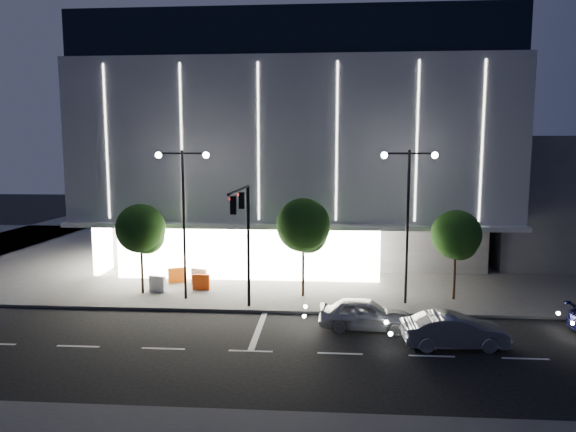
# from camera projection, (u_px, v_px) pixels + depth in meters

# --- Properties ---
(ground) EXTENTS (160.00, 160.00, 0.00)m
(ground) POSITION_uv_depth(u_px,v_px,m) (214.00, 338.00, 24.64)
(ground) COLOR black
(ground) RESTS_ON ground
(sidewalk_museum) EXTENTS (70.00, 40.00, 0.15)m
(sidewalk_museum) POSITION_uv_depth(u_px,v_px,m) (321.00, 246.00, 48.03)
(sidewalk_museum) COLOR #474747
(sidewalk_museum) RESTS_ON ground
(museum) EXTENTS (30.00, 25.80, 18.00)m
(museum) POSITION_uv_depth(u_px,v_px,m) (299.00, 147.00, 45.35)
(museum) COLOR #4C4C51
(museum) RESTS_ON ground
(annex_building) EXTENTS (16.00, 20.00, 10.00)m
(annex_building) POSITION_uv_depth(u_px,v_px,m) (556.00, 195.00, 45.93)
(annex_building) COLOR #4C4C51
(annex_building) RESTS_ON ground
(traffic_mast) EXTENTS (0.33, 5.89, 7.07)m
(traffic_mast) POSITION_uv_depth(u_px,v_px,m) (244.00, 225.00, 27.25)
(traffic_mast) COLOR black
(traffic_mast) RESTS_ON ground
(street_lamp_west) EXTENTS (3.16, 0.36, 9.00)m
(street_lamp_west) POSITION_uv_depth(u_px,v_px,m) (183.00, 202.00, 30.05)
(street_lamp_west) COLOR black
(street_lamp_west) RESTS_ON ground
(street_lamp_east) EXTENTS (3.16, 0.36, 9.00)m
(street_lamp_east) POSITION_uv_depth(u_px,v_px,m) (408.00, 204.00, 29.13)
(street_lamp_east) COLOR black
(street_lamp_east) RESTS_ON ground
(tree_left) EXTENTS (3.02, 3.02, 5.72)m
(tree_left) POSITION_uv_depth(u_px,v_px,m) (141.00, 231.00, 31.51)
(tree_left) COLOR black
(tree_left) RESTS_ON ground
(tree_mid) EXTENTS (3.25, 3.25, 6.15)m
(tree_mid) POSITION_uv_depth(u_px,v_px,m) (304.00, 228.00, 30.76)
(tree_mid) COLOR black
(tree_mid) RESTS_ON ground
(tree_right) EXTENTS (2.91, 2.91, 5.51)m
(tree_right) POSITION_uv_depth(u_px,v_px,m) (456.00, 237.00, 30.18)
(tree_right) COLOR black
(tree_right) RESTS_ON ground
(car_lead) EXTENTS (4.73, 2.14, 1.58)m
(car_lead) POSITION_uv_depth(u_px,v_px,m) (365.00, 314.00, 25.79)
(car_lead) COLOR #A4A6AB
(car_lead) RESTS_ON ground
(car_second) EXTENTS (4.81, 1.92, 1.56)m
(car_second) POSITION_uv_depth(u_px,v_px,m) (454.00, 331.00, 23.39)
(car_second) COLOR #A5A7AD
(car_second) RESTS_ON ground
(barrier_a) EXTENTS (1.11, 0.29, 1.00)m
(barrier_a) POSITION_uv_depth(u_px,v_px,m) (201.00, 282.00, 32.63)
(barrier_a) COLOR #FF470E
(barrier_a) RESTS_ON sidewalk_museum
(barrier_b) EXTENTS (1.12, 0.57, 1.00)m
(barrier_b) POSITION_uv_depth(u_px,v_px,m) (157.00, 284.00, 32.16)
(barrier_b) COLOR white
(barrier_b) RESTS_ON sidewalk_museum
(barrier_c) EXTENTS (1.11, 0.66, 1.00)m
(barrier_c) POSITION_uv_depth(u_px,v_px,m) (176.00, 275.00, 34.46)
(barrier_c) COLOR orange
(barrier_c) RESTS_ON sidewalk_museum
(barrier_d) EXTENTS (1.12, 0.58, 1.00)m
(barrier_d) POSITION_uv_depth(u_px,v_px,m) (199.00, 276.00, 34.23)
(barrier_d) COLOR silver
(barrier_d) RESTS_ON sidewalk_museum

